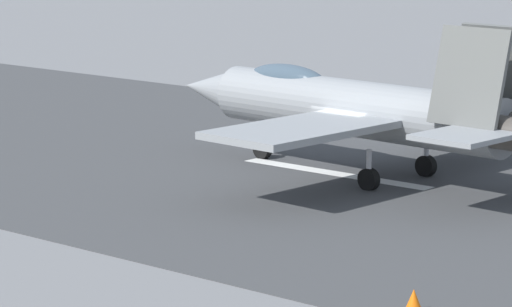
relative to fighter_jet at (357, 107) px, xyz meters
The scene contains 4 objects.
ground_plane 2.49m from the fighter_jet, 72.76° to the left, with size 400.00×400.00×0.00m, color slate.
runway_strip 2.48m from the fighter_jet, 76.71° to the left, with size 240.00×26.00×0.02m.
fighter_jet is the anchor object (origin of this frame).
marker_cone_near 16.13m from the fighter_jet, 131.10° to the left, with size 0.44×0.44×0.55m, color orange.
Camera 1 is at (-27.90, 38.01, 9.79)m, focal length 95.27 mm.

